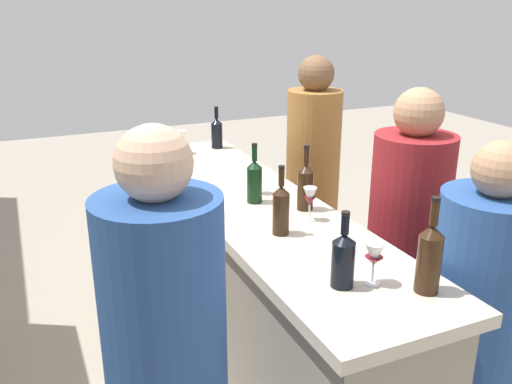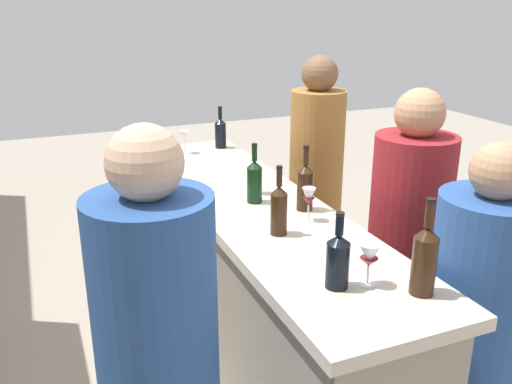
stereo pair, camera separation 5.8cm
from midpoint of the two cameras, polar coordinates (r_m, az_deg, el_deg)
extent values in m
plane|color=#9E9384|center=(3.13, -0.55, -17.61)|extent=(12.00, 12.00, 0.00)
cube|color=gray|center=(2.88, -0.58, -10.41)|extent=(2.39, 0.51, 0.90)
cube|color=beige|center=(2.68, -0.62, -1.52)|extent=(2.47, 0.59, 0.05)
cylinder|color=#331E0F|center=(1.91, 16.65, -7.18)|extent=(0.08, 0.08, 0.20)
cone|color=#331E0F|center=(1.86, 17.00, -3.87)|extent=(0.08, 0.08, 0.04)
cylinder|color=#331E0F|center=(1.84, 17.19, -2.10)|extent=(0.03, 0.03, 0.08)
cylinder|color=black|center=(1.82, 17.34, -0.70)|extent=(0.03, 0.03, 0.01)
cylinder|color=black|center=(1.89, 8.13, -7.46)|extent=(0.08, 0.08, 0.16)
cone|color=black|center=(1.85, 8.27, -4.79)|extent=(0.08, 0.08, 0.03)
cylinder|color=black|center=(1.83, 8.34, -3.37)|extent=(0.03, 0.03, 0.07)
cylinder|color=black|center=(1.82, 8.40, -2.21)|extent=(0.03, 0.03, 0.01)
cylinder|color=#331E0F|center=(2.28, 1.87, -2.30)|extent=(0.07, 0.07, 0.18)
cone|color=#331E0F|center=(2.24, 1.90, 0.21)|extent=(0.07, 0.07, 0.03)
cylinder|color=#331E0F|center=(2.22, 1.92, 1.53)|extent=(0.02, 0.02, 0.07)
cylinder|color=black|center=(2.21, 1.93, 2.59)|extent=(0.03, 0.03, 0.01)
cylinder|color=#331E0F|center=(2.55, 4.49, 0.15)|extent=(0.08, 0.08, 0.18)
cone|color=#331E0F|center=(2.52, 4.56, 2.50)|extent=(0.08, 0.08, 0.04)
cylinder|color=#331E0F|center=(2.50, 4.59, 3.74)|extent=(0.03, 0.03, 0.08)
cylinder|color=black|center=(2.49, 4.62, 4.72)|extent=(0.03, 0.03, 0.01)
cylinder|color=black|center=(2.63, -0.79, 0.73)|extent=(0.07, 0.07, 0.17)
cone|color=black|center=(2.60, -0.80, 2.89)|extent=(0.07, 0.07, 0.03)
cylinder|color=black|center=(2.59, -0.80, 4.02)|extent=(0.03, 0.03, 0.07)
cylinder|color=black|center=(2.58, -0.81, 4.92)|extent=(0.03, 0.03, 0.01)
cylinder|color=black|center=(3.63, -4.54, 5.84)|extent=(0.07, 0.07, 0.16)
cone|color=black|center=(3.61, -4.58, 7.33)|extent=(0.07, 0.07, 0.03)
cylinder|color=black|center=(3.60, -4.60, 8.11)|extent=(0.03, 0.03, 0.07)
cylinder|color=black|center=(3.60, -4.62, 8.74)|extent=(0.03, 0.03, 0.01)
cylinder|color=white|center=(2.46, 4.86, -2.84)|extent=(0.06, 0.06, 0.00)
cylinder|color=white|center=(2.45, 4.89, -2.06)|extent=(0.01, 0.01, 0.07)
cone|color=white|center=(2.42, 4.94, -0.43)|extent=(0.06, 0.06, 0.08)
cone|color=maroon|center=(2.43, 4.92, -0.93)|extent=(0.05, 0.05, 0.03)
cylinder|color=white|center=(2.78, -0.57, -0.09)|extent=(0.07, 0.07, 0.00)
cylinder|color=white|center=(2.77, -0.57, 0.55)|extent=(0.01, 0.01, 0.06)
cone|color=white|center=(2.75, -0.58, 1.83)|extent=(0.07, 0.07, 0.07)
cone|color=maroon|center=(2.76, -0.58, 1.42)|extent=(0.06, 0.06, 0.03)
cylinder|color=white|center=(1.96, 11.11, -9.21)|extent=(0.06, 0.06, 0.00)
cylinder|color=white|center=(1.95, 11.18, -8.30)|extent=(0.01, 0.01, 0.07)
cone|color=white|center=(1.91, 11.33, -6.32)|extent=(0.07, 0.07, 0.08)
cone|color=maroon|center=(1.93, 11.28, -7.01)|extent=(0.06, 0.06, 0.03)
cylinder|color=white|center=(3.54, -8.14, 4.01)|extent=(0.06, 0.06, 0.00)
cylinder|color=white|center=(3.53, -8.17, 4.66)|extent=(0.01, 0.01, 0.08)
cone|color=white|center=(3.51, -8.23, 5.79)|extent=(0.07, 0.07, 0.07)
cylinder|color=#9E6B33|center=(3.66, 5.37, 0.00)|extent=(0.41, 0.41, 1.35)
sphere|color=brown|center=(3.48, 5.77, 12.13)|extent=(0.23, 0.23, 0.23)
cylinder|color=maroon|center=(2.86, 14.56, -6.89)|extent=(0.41, 0.41, 1.29)
sphere|color=tan|center=(2.63, 15.93, 7.94)|extent=(0.23, 0.23, 0.23)
cylinder|color=#284C8C|center=(2.42, 21.16, -13.90)|extent=(0.42, 0.42, 1.21)
sphere|color=tan|center=(2.14, 23.42, 2.14)|extent=(0.21, 0.21, 0.21)
sphere|color=#D8AD8C|center=(1.49, -11.67, 2.91)|extent=(0.21, 0.21, 0.21)
camera|label=1|loc=(0.03, -90.62, -0.22)|focal=38.56mm
camera|label=2|loc=(0.03, 89.38, 0.22)|focal=38.56mm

